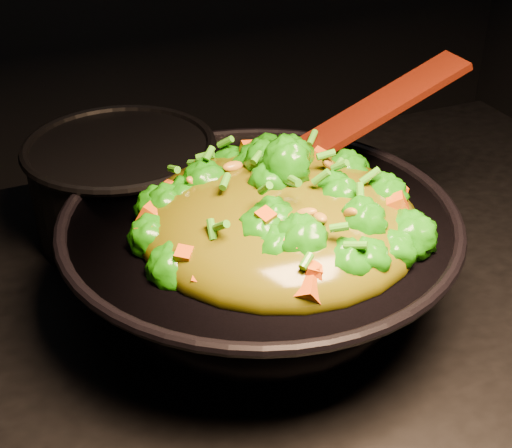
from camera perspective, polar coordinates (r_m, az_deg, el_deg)
name	(u,v)px	position (r m, az deg, el deg)	size (l,w,h in m)	color
wok	(259,261)	(0.79, 0.28, -3.01)	(0.42, 0.42, 0.12)	black
stir_fry	(279,184)	(0.72, 1.87, 3.23)	(0.29, 0.29, 0.10)	#197408
spatula	(341,130)	(0.83, 6.84, 7.48)	(0.33, 0.05, 0.01)	#3D1107
back_pot	(124,188)	(0.93, -10.52, 2.87)	(0.23, 0.23, 0.13)	black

